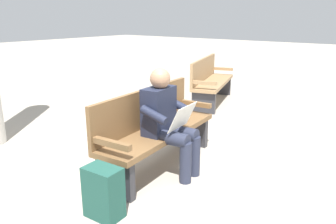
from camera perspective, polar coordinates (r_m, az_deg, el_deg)
ground_plane at (r=3.98m, az=-1.33°, el=-9.19°), size 40.00×40.00×0.00m
bench_near at (r=3.85m, az=-2.26°, el=-2.76°), size 1.84×0.64×0.90m
person_seated at (r=3.59m, az=-0.09°, el=-1.28°), size 0.60×0.60×1.18m
backpack at (r=3.02m, az=-10.94°, el=-13.47°), size 0.27×0.34×0.47m
bench_far at (r=6.76m, az=7.28°, el=5.44°), size 1.86×0.99×0.90m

